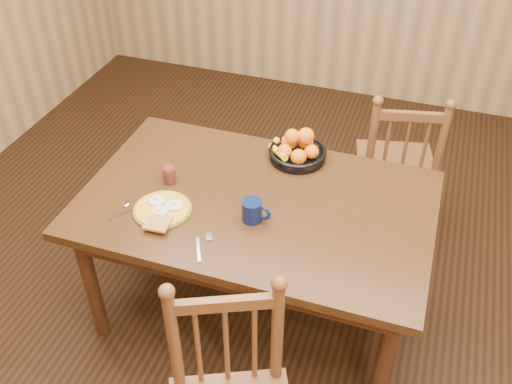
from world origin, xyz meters
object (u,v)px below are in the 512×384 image
(chair_far, at_px, (396,165))
(coffee_mug, at_px, (253,211))
(fruit_bowl, at_px, (297,149))
(dining_table, at_px, (256,214))
(breakfast_plate, at_px, (162,210))

(chair_far, relative_size, coffee_mug, 7.25)
(fruit_bowl, bearing_deg, coffee_mug, -96.55)
(fruit_bowl, bearing_deg, dining_table, -102.92)
(breakfast_plate, relative_size, fruit_bowl, 1.00)
(dining_table, distance_m, coffee_mug, 0.19)
(chair_far, distance_m, coffee_mug, 1.18)
(fruit_bowl, bearing_deg, chair_far, 46.28)
(dining_table, distance_m, chair_far, 1.06)
(dining_table, xyz_separation_m, breakfast_plate, (-0.37, -0.21, 0.10))
(chair_far, height_order, fruit_bowl, chair_far)
(dining_table, relative_size, coffee_mug, 11.96)
(chair_far, height_order, breakfast_plate, chair_far)
(coffee_mug, distance_m, fruit_bowl, 0.51)
(coffee_mug, bearing_deg, breakfast_plate, -168.55)
(dining_table, relative_size, chair_far, 1.65)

